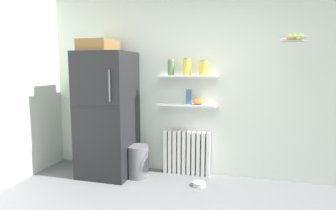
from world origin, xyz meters
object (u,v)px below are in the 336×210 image
(storage_jar_2, at_px, (204,68))
(hanging_fruit_basket, at_px, (294,38))
(radiator, at_px, (187,153))
(pet_food_bowl, at_px, (199,184))
(storage_jar_1, at_px, (187,67))
(vase, at_px, (189,97))
(storage_jar_0, at_px, (171,67))
(shelf_bowl, at_px, (199,102))
(refrigerator, at_px, (107,112))
(trash_bin, at_px, (138,161))

(storage_jar_2, xyz_separation_m, hanging_fruit_basket, (1.07, -0.29, 0.34))
(radiator, xyz_separation_m, storage_jar_2, (0.23, -0.03, 1.22))
(pet_food_bowl, bearing_deg, storage_jar_1, 125.01)
(storage_jar_2, bearing_deg, storage_jar_1, 180.00)
(storage_jar_2, height_order, vase, storage_jar_2)
(radiator, bearing_deg, storage_jar_1, -90.00)
(storage_jar_0, distance_m, shelf_bowl, 0.62)
(radiator, bearing_deg, storage_jar_0, -172.58)
(shelf_bowl, height_order, hanging_fruit_basket, hanging_fruit_basket)
(refrigerator, height_order, storage_jar_2, refrigerator)
(refrigerator, relative_size, shelf_bowl, 11.62)
(refrigerator, distance_m, radiator, 1.29)
(refrigerator, xyz_separation_m, storage_jar_2, (1.34, 0.25, 0.62))
(refrigerator, distance_m, storage_jar_1, 1.30)
(radiator, relative_size, pet_food_bowl, 4.06)
(refrigerator, height_order, trash_bin, refrigerator)
(refrigerator, distance_m, storage_jar_2, 1.50)
(refrigerator, distance_m, hanging_fruit_basket, 2.60)
(storage_jar_0, xyz_separation_m, vase, (0.26, 0.00, -0.41))
(storage_jar_1, distance_m, shelf_bowl, 0.51)
(storage_jar_0, bearing_deg, trash_bin, -147.76)
(radiator, distance_m, trash_bin, 0.72)
(storage_jar_0, xyz_separation_m, shelf_bowl, (0.40, 0.00, -0.48))
(storage_jar_2, bearing_deg, radiator, 172.58)
(refrigerator, xyz_separation_m, storage_jar_1, (1.11, 0.25, 0.64))
(radiator, height_order, trash_bin, radiator)
(refrigerator, bearing_deg, vase, 12.23)
(storage_jar_0, bearing_deg, storage_jar_1, 0.00)
(vase, distance_m, shelf_bowl, 0.15)
(storage_jar_0, height_order, shelf_bowl, storage_jar_0)
(pet_food_bowl, distance_m, hanging_fruit_basket, 2.14)
(trash_bin, bearing_deg, hanging_fruit_basket, -0.79)
(shelf_bowl, bearing_deg, radiator, 169.86)
(storage_jar_1, distance_m, trash_bin, 1.50)
(storage_jar_0, height_order, storage_jar_1, storage_jar_1)
(storage_jar_1, distance_m, pet_food_bowl, 1.59)
(hanging_fruit_basket, bearing_deg, storage_jar_0, 169.33)
(trash_bin, bearing_deg, storage_jar_0, 32.24)
(radiator, bearing_deg, trash_bin, -155.66)
(storage_jar_0, relative_size, hanging_fruit_basket, 0.73)
(shelf_bowl, distance_m, trash_bin, 1.20)
(storage_jar_1, bearing_deg, trash_bin, -157.91)
(radiator, height_order, shelf_bowl, shelf_bowl)
(hanging_fruit_basket, bearing_deg, storage_jar_1, 167.50)
(storage_jar_2, bearing_deg, storage_jar_0, 180.00)
(radiator, relative_size, shelf_bowl, 4.06)
(shelf_bowl, bearing_deg, hanging_fruit_basket, -14.27)
(storage_jar_1, bearing_deg, storage_jar_2, 0.00)
(storage_jar_1, relative_size, shelf_bowl, 1.43)
(radiator, distance_m, storage_jar_1, 1.24)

